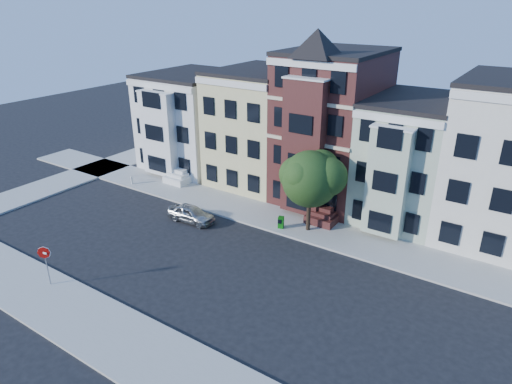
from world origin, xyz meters
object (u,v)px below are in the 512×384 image
Objects in this scene: street_tree at (310,183)px; stop_sign at (46,263)px; newspaper_box at (281,222)px; parked_car at (191,214)px; fire_hydrant at (132,181)px.

stop_sign is (-9.56, -14.76, -2.29)m from street_tree.
parked_car is at bearing -174.50° from newspaper_box.
parked_car is 6.98m from newspaper_box.
stop_sign is at bearing 170.35° from parked_car.
parked_car is at bearing 70.18° from stop_sign.
newspaper_box is (6.45, 2.67, -0.06)m from parked_car.
street_tree reaches higher than stop_sign.
parked_car is (-8.25, -3.53, -3.23)m from street_tree.
street_tree is 17.73m from stop_sign.
parked_car is 4.26× the size of newspaper_box.
street_tree is 9.54m from parked_car.
newspaper_box is (-1.80, -0.86, -3.29)m from street_tree.
newspaper_box is at bearing -154.39° from street_tree.
newspaper_box is 1.50× the size of fire_hydrant.
fire_hydrant is at bearing 163.55° from newspaper_box.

